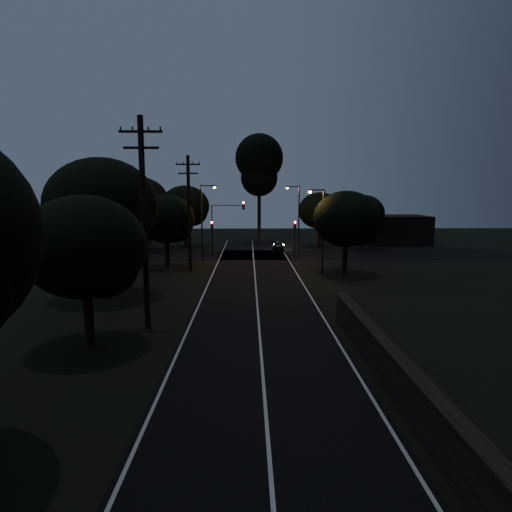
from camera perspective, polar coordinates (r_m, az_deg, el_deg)
name	(u,v)px	position (r m, az deg, el deg)	size (l,w,h in m)	color
road_surface	(255,272)	(39.15, -0.18, -2.10)	(60.00, 70.00, 0.03)	black
utility_pole_mid	(144,220)	(23.07, -14.72, 4.69)	(2.20, 0.30, 11.00)	black
utility_pole_far	(189,211)	(39.78, -8.92, 5.91)	(2.20, 0.30, 10.50)	black
tree_left_b	(88,250)	(20.74, -21.47, 0.78)	(5.56, 5.56, 7.06)	black
tree_left_c	(105,208)	(30.80, -19.44, 6.11)	(7.53, 7.53, 9.52)	black
tree_left_d	(168,220)	(42.06, -11.66, 4.70)	(5.55, 5.55, 7.04)	black
tree_far_nw	(187,207)	(57.86, -9.23, 6.44)	(6.45, 6.45, 8.17)	black
tree_far_w	(141,203)	(54.86, -15.03, 6.84)	(7.16, 7.16, 9.13)	black
tree_far_ne	(321,212)	(58.13, 8.70, 5.88)	(5.75, 5.75, 7.28)	black
tree_far_e	(364,214)	(56.29, 14.25, 5.44)	(5.48, 5.48, 6.95)	black
tree_right_a	(349,220)	(38.34, 12.24, 4.66)	(5.78, 5.78, 7.35)	black
tall_pine	(259,164)	(62.53, 0.43, 12.11)	(6.84, 6.84, 15.55)	black
building_left	(108,229)	(62.67, -19.11, 3.40)	(10.00, 8.00, 4.40)	black
building_right	(393,230)	(63.98, 17.77, 3.37)	(9.00, 7.00, 4.00)	black
signal_left	(212,232)	(47.73, -5.88, 3.17)	(0.28, 0.35, 4.10)	black
signal_right	(295,232)	(47.83, 5.19, 3.19)	(0.28, 0.35, 4.10)	black
signal_mast	(227,219)	(47.51, -3.87, 4.99)	(3.70, 0.35, 6.25)	black
streetlight_a	(204,217)	(45.69, -7.01, 5.19)	(1.66, 0.26, 8.00)	black
streetlight_b	(297,214)	(51.77, 5.52, 5.57)	(1.66, 0.26, 8.00)	black
streetlight_c	(321,225)	(38.02, 8.68, 4.10)	(1.46, 0.26, 7.50)	black
car	(278,247)	(52.79, 2.97, 1.26)	(1.42, 3.53, 1.20)	black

